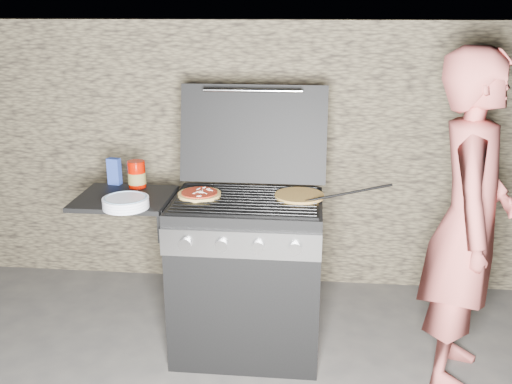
# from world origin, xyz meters

# --- Properties ---
(ground) EXTENTS (50.00, 50.00, 0.00)m
(ground) POSITION_xyz_m (0.00, 0.00, 0.00)
(ground) COLOR #3B3937
(stone_wall) EXTENTS (8.00, 0.35, 1.80)m
(stone_wall) POSITION_xyz_m (0.00, 1.05, 0.90)
(stone_wall) COLOR #786B4C
(stone_wall) RESTS_ON ground
(gas_grill) EXTENTS (1.34, 0.79, 0.91)m
(gas_grill) POSITION_xyz_m (-0.25, 0.00, 0.46)
(gas_grill) COLOR black
(gas_grill) RESTS_ON ground
(pizza_topped) EXTENTS (0.27, 0.27, 0.03)m
(pizza_topped) POSITION_xyz_m (-0.26, 0.02, 0.92)
(pizza_topped) COLOR #A88B42
(pizza_topped) RESTS_ON gas_grill
(pizza_plain) EXTENTS (0.35, 0.35, 0.01)m
(pizza_plain) POSITION_xyz_m (0.28, 0.06, 0.92)
(pizza_plain) COLOR #E6B959
(pizza_plain) RESTS_ON gas_grill
(sauce_jar) EXTENTS (0.11, 0.11, 0.15)m
(sauce_jar) POSITION_xyz_m (-0.65, 0.17, 0.98)
(sauce_jar) COLOR #A60D00
(sauce_jar) RESTS_ON gas_grill
(blue_carton) EXTENTS (0.08, 0.05, 0.15)m
(blue_carton) POSITION_xyz_m (-0.79, 0.21, 0.98)
(blue_carton) COLOR navy
(blue_carton) RESTS_ON gas_grill
(plate_stack) EXTENTS (0.25, 0.25, 0.05)m
(plate_stack) POSITION_xyz_m (-0.60, -0.18, 0.93)
(plate_stack) COLOR white
(plate_stack) RESTS_ON gas_grill
(person) EXTENTS (0.56, 0.71, 1.72)m
(person) POSITION_xyz_m (1.12, -0.11, 0.86)
(person) COLOR #BC554E
(person) RESTS_ON ground
(tongs) EXTENTS (0.49, 0.10, 0.10)m
(tongs) POSITION_xyz_m (0.52, 0.00, 0.96)
(tongs) COLOR black
(tongs) RESTS_ON gas_grill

